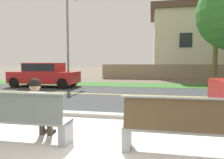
% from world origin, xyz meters
% --- Properties ---
extents(ground_plane, '(140.00, 140.00, 0.00)m').
position_xyz_m(ground_plane, '(0.00, 8.00, 0.00)').
color(ground_plane, '#665B4C').
extents(sidewalk_pavement, '(44.00, 3.60, 0.01)m').
position_xyz_m(sidewalk_pavement, '(0.00, 0.40, 0.01)').
color(sidewalk_pavement, beige).
rests_on(sidewalk_pavement, ground_plane).
extents(curb_edge, '(44.00, 0.30, 0.11)m').
position_xyz_m(curb_edge, '(0.00, 2.35, 0.06)').
color(curb_edge, '#ADA89E').
rests_on(curb_edge, ground_plane).
extents(street_asphalt, '(52.00, 8.00, 0.01)m').
position_xyz_m(street_asphalt, '(0.00, 6.50, 0.00)').
color(street_asphalt, '#383A3D').
rests_on(street_asphalt, ground_plane).
extents(road_centre_line, '(48.00, 0.14, 0.01)m').
position_xyz_m(road_centre_line, '(0.00, 6.50, 0.01)').
color(road_centre_line, '#E0CC4C').
rests_on(road_centre_line, ground_plane).
extents(far_verge_grass, '(48.00, 2.80, 0.02)m').
position_xyz_m(far_verge_grass, '(0.00, 11.07, 0.01)').
color(far_verge_grass, '#38702D').
rests_on(far_verge_grass, ground_plane).
extents(bench_left, '(1.99, 0.48, 1.01)m').
position_xyz_m(bench_left, '(-1.50, 0.24, 0.46)').
color(bench_left, '#9EA0A8').
rests_on(bench_left, ground_plane).
extents(bench_right, '(1.99, 0.48, 1.01)m').
position_xyz_m(bench_right, '(1.50, 0.24, 0.46)').
color(bench_right, '#9EA0A8').
rests_on(bench_right, ground_plane).
extents(seated_person_white, '(0.52, 0.68, 1.25)m').
position_xyz_m(seated_person_white, '(-1.20, 0.42, 0.68)').
color(seated_person_white, '#47382D').
rests_on(seated_person_white, ground_plane).
extents(car_red_far, '(4.30, 1.86, 1.54)m').
position_xyz_m(car_red_far, '(-5.75, 8.90, 0.85)').
color(car_red_far, red).
rests_on(car_red_far, ground_plane).
extents(streetlamp, '(0.24, 2.10, 6.75)m').
position_xyz_m(streetlamp, '(-4.86, 10.88, 3.88)').
color(streetlamp, gray).
rests_on(streetlamp, ground_plane).
extents(garden_wall, '(13.00, 0.36, 1.40)m').
position_xyz_m(garden_wall, '(2.81, 16.51, 0.70)').
color(garden_wall, gray).
rests_on(garden_wall, ground_plane).
extents(house_across_street, '(10.96, 6.91, 7.15)m').
position_xyz_m(house_across_street, '(6.36, 19.71, 3.62)').
color(house_across_street, beige).
rests_on(house_across_street, ground_plane).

